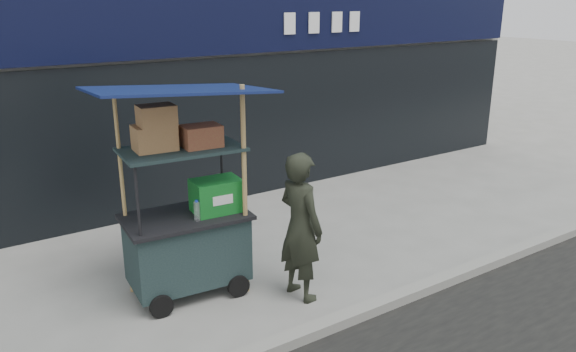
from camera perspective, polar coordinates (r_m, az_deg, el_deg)
ground at (r=6.23m, az=2.89°, el=-14.56°), size 80.00×80.00×0.00m
curb at (r=6.06m, az=4.06°, el=-14.90°), size 80.00×0.18×0.12m
vendor_cart at (r=6.51m, az=-10.17°, el=-4.66°), size 1.94×1.44×2.50m
vendor_man at (r=6.32m, az=1.28°, el=-5.15°), size 0.48×0.67×1.73m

